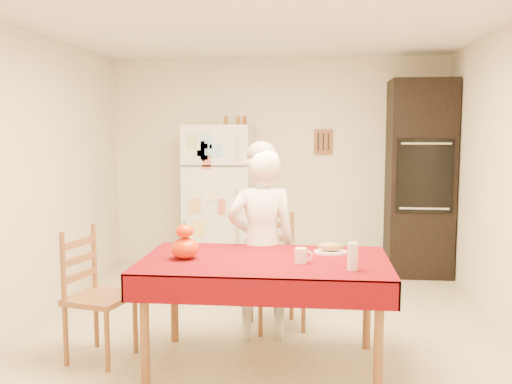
# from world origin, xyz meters

# --- Properties ---
(floor) EXTENTS (4.50, 4.50, 0.00)m
(floor) POSITION_xyz_m (0.00, 0.00, 0.00)
(floor) COLOR tan
(floor) RESTS_ON ground
(room_shell) EXTENTS (4.02, 4.52, 2.51)m
(room_shell) POSITION_xyz_m (0.00, 0.00, 1.62)
(room_shell) COLOR beige
(room_shell) RESTS_ON ground
(refrigerator) EXTENTS (0.75, 0.74, 1.70)m
(refrigerator) POSITION_xyz_m (-0.65, 1.88, 0.85)
(refrigerator) COLOR white
(refrigerator) RESTS_ON floor
(oven_cabinet) EXTENTS (0.70, 0.62, 2.20)m
(oven_cabinet) POSITION_xyz_m (1.63, 1.93, 1.10)
(oven_cabinet) COLOR black
(oven_cabinet) RESTS_ON floor
(dining_table) EXTENTS (1.70, 1.00, 0.76)m
(dining_table) POSITION_xyz_m (0.11, -0.79, 0.69)
(dining_table) COLOR brown
(dining_table) RESTS_ON floor
(chair_far) EXTENTS (0.53, 0.51, 0.95)m
(chair_far) POSITION_xyz_m (0.13, 0.04, 0.51)
(chair_far) COLOR brown
(chair_far) RESTS_ON floor
(chair_left) EXTENTS (0.49, 0.50, 0.95)m
(chair_left) POSITION_xyz_m (-1.13, -0.79, 0.51)
(chair_left) COLOR brown
(chair_left) RESTS_ON floor
(seated_woman) EXTENTS (0.61, 0.47, 1.50)m
(seated_woman) POSITION_xyz_m (0.04, -0.27, 0.75)
(seated_woman) COLOR white
(seated_woman) RESTS_ON floor
(coffee_mug) EXTENTS (0.08, 0.08, 0.10)m
(coffee_mug) POSITION_xyz_m (0.36, -0.88, 0.81)
(coffee_mug) COLOR white
(coffee_mug) RESTS_ON dining_table
(pumpkin_lower) EXTENTS (0.20, 0.20, 0.15)m
(pumpkin_lower) POSITION_xyz_m (-0.44, -0.84, 0.84)
(pumpkin_lower) COLOR #D14004
(pumpkin_lower) RESTS_ON dining_table
(pumpkin_upper) EXTENTS (0.12, 0.12, 0.09)m
(pumpkin_upper) POSITION_xyz_m (-0.44, -0.84, 0.96)
(pumpkin_upper) COLOR #CA3504
(pumpkin_upper) RESTS_ON pumpkin_lower
(wine_glass) EXTENTS (0.07, 0.07, 0.18)m
(wine_glass) POSITION_xyz_m (0.70, -1.04, 0.85)
(wine_glass) COLOR silver
(wine_glass) RESTS_ON dining_table
(bread_plate) EXTENTS (0.24, 0.24, 0.02)m
(bread_plate) POSITION_xyz_m (0.57, -0.57, 0.77)
(bread_plate) COLOR white
(bread_plate) RESTS_ON dining_table
(bread_loaf) EXTENTS (0.18, 0.10, 0.06)m
(bread_loaf) POSITION_xyz_m (0.57, -0.57, 0.81)
(bread_loaf) COLOR #956E49
(bread_loaf) RESTS_ON bread_plate
(spice_jar_left) EXTENTS (0.05, 0.05, 0.10)m
(spice_jar_left) POSITION_xyz_m (-0.58, 1.93, 1.75)
(spice_jar_left) COLOR #8E5519
(spice_jar_left) RESTS_ON refrigerator
(spice_jar_mid) EXTENTS (0.05, 0.05, 0.10)m
(spice_jar_mid) POSITION_xyz_m (-0.43, 1.93, 1.75)
(spice_jar_mid) COLOR #8A5D19
(spice_jar_mid) RESTS_ON refrigerator
(spice_jar_right) EXTENTS (0.05, 0.05, 0.10)m
(spice_jar_right) POSITION_xyz_m (-0.36, 1.93, 1.75)
(spice_jar_right) COLOR brown
(spice_jar_right) RESTS_ON refrigerator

